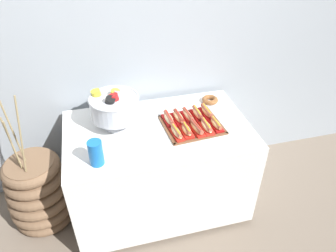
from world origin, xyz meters
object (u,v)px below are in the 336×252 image
at_px(hot_dog_8, 197,113).
at_px(hot_dog_9, 207,112).
at_px(hot_dog_6, 178,117).
at_px(hot_dog_3, 206,126).
at_px(donut, 210,100).
at_px(hot_dog_4, 216,124).
at_px(hot_dog_1, 187,130).
at_px(hot_dog_0, 176,132).
at_px(hot_dog_7, 188,115).
at_px(floor_vase, 39,192).
at_px(cup_stack, 96,153).
at_px(serving_tray, 192,125).
at_px(buffet_table, 159,166).
at_px(hot_dog_2, 197,128).
at_px(hot_dog_5, 169,119).
at_px(punch_bowl, 114,106).

xyz_separation_m(hot_dog_8, hot_dog_9, (0.07, 0.01, -0.00)).
bearing_deg(hot_dog_8, hot_dog_6, -176.02).
bearing_deg(hot_dog_3, donut, 65.46).
bearing_deg(hot_dog_4, hot_dog_1, -176.02).
relative_size(hot_dog_0, hot_dog_1, 1.16).
height_order(hot_dog_4, hot_dog_7, hot_dog_7).
xyz_separation_m(floor_vase, hot_dog_9, (1.32, -0.02, 0.53)).
xyz_separation_m(hot_dog_6, cup_stack, (-0.61, -0.31, 0.05)).
xyz_separation_m(floor_vase, serving_tray, (1.18, -0.11, 0.50)).
height_order(buffet_table, serving_tray, serving_tray).
bearing_deg(hot_dog_2, buffet_table, 156.90).
bearing_deg(hot_dog_7, hot_dog_8, 3.98).
distance_m(serving_tray, hot_dog_1, 0.12).
bearing_deg(donut, cup_stack, -151.44).
relative_size(hot_dog_2, hot_dog_5, 1.04).
xyz_separation_m(serving_tray, hot_dog_0, (-0.14, -0.09, 0.03)).
bearing_deg(floor_vase, hot_dog_1, -10.18).
relative_size(hot_dog_0, hot_dog_9, 0.99).
relative_size(hot_dog_2, hot_dog_8, 1.09).
bearing_deg(hot_dog_8, hot_dog_1, -128.29).
bearing_deg(floor_vase, hot_dog_9, -0.81).
distance_m(hot_dog_2, hot_dog_9, 0.22).
bearing_deg(serving_tray, hot_dog_8, 51.71).
height_order(cup_stack, donut, cup_stack).
xyz_separation_m(buffet_table, hot_dog_7, (0.24, 0.06, 0.40)).
height_order(hot_dog_7, hot_dog_9, hot_dog_9).
xyz_separation_m(floor_vase, hot_dog_1, (1.11, -0.20, 0.53)).
distance_m(hot_dog_8, donut, 0.25).
bearing_deg(hot_dog_3, hot_dog_5, 147.73).
xyz_separation_m(hot_dog_7, hot_dog_9, (0.15, 0.01, 0.00)).
bearing_deg(hot_dog_2, hot_dog_8, 69.54).
relative_size(serving_tray, hot_dog_5, 2.37).
relative_size(punch_bowl, donut, 2.68).
distance_m(hot_dog_0, hot_dog_8, 0.28).
xyz_separation_m(hot_dog_7, punch_bowl, (-0.52, 0.06, 0.13)).
xyz_separation_m(serving_tray, donut, (0.24, 0.27, 0.01)).
height_order(hot_dog_5, hot_dog_8, hot_dog_5).
relative_size(buffet_table, cup_stack, 7.90).
height_order(hot_dog_1, hot_dog_4, hot_dog_1).
xyz_separation_m(hot_dog_6, punch_bowl, (-0.45, 0.07, 0.12)).
xyz_separation_m(hot_dog_6, hot_dog_8, (0.15, 0.01, 0.00)).
height_order(buffet_table, hot_dog_4, hot_dog_4).
bearing_deg(hot_dog_6, hot_dog_8, 3.98).
bearing_deg(hot_dog_4, hot_dog_7, 136.26).
xyz_separation_m(hot_dog_3, hot_dog_8, (-0.01, 0.16, 0.00)).
bearing_deg(hot_dog_2, hot_dog_9, 51.71).
xyz_separation_m(hot_dog_0, hot_dog_5, (-0.01, 0.16, 0.00)).
bearing_deg(donut, hot_dog_8, -132.63).
relative_size(hot_dog_9, cup_stack, 1.09).
bearing_deg(cup_stack, hot_dog_4, 10.84).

